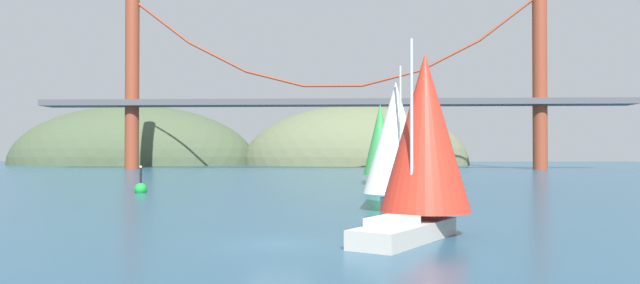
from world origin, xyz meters
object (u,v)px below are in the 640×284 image
object	(u,v)px
sailboat_scarlet_sail	(423,140)
channel_buoy	(141,188)
sailboat_green_sail	(382,142)
sailboat_white_mainsail	(396,142)

from	to	relation	value
sailboat_scarlet_sail	channel_buoy	world-z (taller)	sailboat_scarlet_sail
sailboat_green_sail	channel_buoy	distance (m)	26.28
sailboat_white_mainsail	sailboat_green_sail	size ratio (longest dim) A/B	0.96
sailboat_scarlet_sail	channel_buoy	distance (m)	33.84
sailboat_scarlet_sail	channel_buoy	size ratio (longest dim) A/B	3.20
sailboat_scarlet_sail	channel_buoy	bearing A→B (deg)	129.97
sailboat_scarlet_sail	sailboat_green_sail	distance (m)	39.36
sailboat_scarlet_sail	sailboat_white_mainsail	size ratio (longest dim) A/B	0.95
channel_buoy	sailboat_green_sail	bearing A→B (deg)	31.58
sailboat_green_sail	channel_buoy	world-z (taller)	sailboat_green_sail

